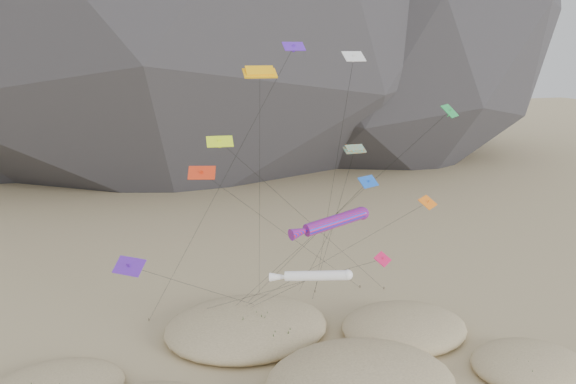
% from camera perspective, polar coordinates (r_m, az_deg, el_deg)
% --- Properties ---
extents(kite_stakes, '(27.23, 4.28, 0.30)m').
position_cam_1_polar(kite_stakes, '(63.18, -2.05, -11.42)').
color(kite_stakes, '#3F2D1E').
rests_on(kite_stakes, ground).
extents(rainbow_tube_kite, '(7.87, 17.78, 14.31)m').
position_cam_1_polar(rainbow_tube_kite, '(47.31, 4.55, -3.08)').
color(rainbow_tube_kite, red).
rests_on(rainbow_tube_kite, ground).
extents(white_tube_kite, '(7.47, 13.94, 9.54)m').
position_cam_1_polar(white_tube_kite, '(48.21, 2.50, -8.51)').
color(white_tube_kite, white).
rests_on(white_tube_kite, ground).
extents(orange_parafoil, '(3.38, 9.56, 26.18)m').
position_cam_1_polar(orange_parafoil, '(49.13, -2.88, 11.79)').
color(orange_parafoil, '#F7AA0D').
rests_on(orange_parafoil, ground).
extents(multi_parafoil, '(2.09, 8.97, 19.03)m').
position_cam_1_polar(multi_parafoil, '(52.23, 6.72, 4.10)').
color(multi_parafoil, '#D86016').
rests_on(multi_parafoil, ground).
extents(delta_kites, '(31.61, 18.25, 28.10)m').
position_cam_1_polar(delta_kites, '(48.10, 2.53, 2.00)').
color(delta_kites, green).
rests_on(delta_kites, ground).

